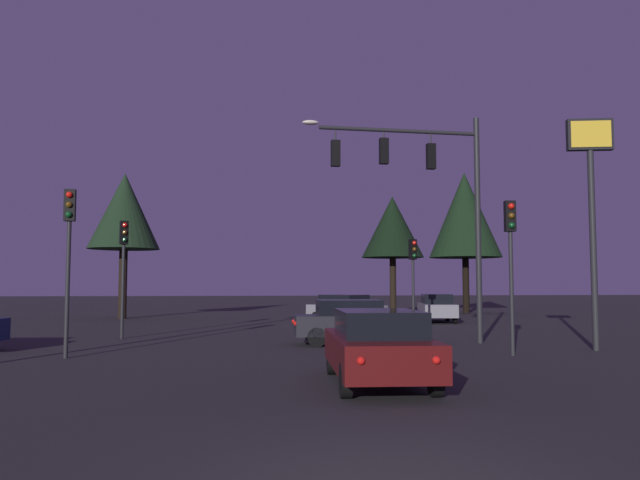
{
  "coord_description": "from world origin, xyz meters",
  "views": [
    {
      "loc": [
        -1.47,
        -6.08,
        2.05
      ],
      "look_at": [
        1.3,
        16.08,
        3.65
      ],
      "focal_mm": 34.93,
      "sensor_mm": 36.0,
      "label": 1
    }
  ],
  "objects_px": {
    "traffic_light_corner_left": "(511,246)",
    "tree_behind_sign": "(465,215)",
    "car_far_lane": "(345,309)",
    "store_sign_illuminated": "(591,181)",
    "car_crossing_right": "(352,321)",
    "tree_center_horizon": "(392,227)",
    "tree_left_far": "(124,212)",
    "car_parked_lot": "(437,307)",
    "traffic_light_corner_right": "(413,266)",
    "traffic_light_median": "(124,255)",
    "car_nearside_lane": "(378,345)",
    "traffic_signal_mast_arm": "(427,183)",
    "traffic_light_far_side": "(69,239)"
  },
  "relations": [
    {
      "from": "store_sign_illuminated",
      "to": "tree_behind_sign",
      "type": "bearing_deg",
      "value": 78.43
    },
    {
      "from": "car_nearside_lane",
      "to": "store_sign_illuminated",
      "type": "distance_m",
      "value": 10.84
    },
    {
      "from": "traffic_signal_mast_arm",
      "to": "tree_center_horizon",
      "type": "xyz_separation_m",
      "value": [
        3.26,
        18.29,
        0.16
      ]
    },
    {
      "from": "traffic_light_far_side",
      "to": "car_parked_lot",
      "type": "distance_m",
      "value": 21.58
    },
    {
      "from": "traffic_light_corner_right",
      "to": "traffic_light_corner_left",
      "type": "bearing_deg",
      "value": -88.54
    },
    {
      "from": "car_crossing_right",
      "to": "car_parked_lot",
      "type": "height_order",
      "value": "same"
    },
    {
      "from": "traffic_signal_mast_arm",
      "to": "traffic_light_median",
      "type": "xyz_separation_m",
      "value": [
        -10.89,
        3.48,
        -2.41
      ]
    },
    {
      "from": "traffic_light_median",
      "to": "car_nearside_lane",
      "type": "xyz_separation_m",
      "value": [
        7.28,
        -11.79,
        -2.37
      ]
    },
    {
      "from": "traffic_signal_mast_arm",
      "to": "traffic_light_median",
      "type": "bearing_deg",
      "value": 162.27
    },
    {
      "from": "traffic_signal_mast_arm",
      "to": "traffic_light_corner_right",
      "type": "height_order",
      "value": "traffic_signal_mast_arm"
    },
    {
      "from": "car_parked_lot",
      "to": "tree_center_horizon",
      "type": "bearing_deg",
      "value": 98.46
    },
    {
      "from": "car_nearside_lane",
      "to": "car_far_lane",
      "type": "bearing_deg",
      "value": 82.51
    },
    {
      "from": "traffic_light_corner_right",
      "to": "store_sign_illuminated",
      "type": "height_order",
      "value": "store_sign_illuminated"
    },
    {
      "from": "traffic_light_corner_right",
      "to": "traffic_light_median",
      "type": "relative_size",
      "value": 0.9
    },
    {
      "from": "traffic_light_corner_right",
      "to": "traffic_light_median",
      "type": "bearing_deg",
      "value": -169.04
    },
    {
      "from": "traffic_light_median",
      "to": "car_nearside_lane",
      "type": "bearing_deg",
      "value": -58.32
    },
    {
      "from": "traffic_light_corner_left",
      "to": "tree_center_horizon",
      "type": "bearing_deg",
      "value": 85.06
    },
    {
      "from": "traffic_light_corner_left",
      "to": "traffic_light_corner_right",
      "type": "relative_size",
      "value": 1.11
    },
    {
      "from": "traffic_light_corner_right",
      "to": "car_far_lane",
      "type": "bearing_deg",
      "value": 114.16
    },
    {
      "from": "tree_center_horizon",
      "to": "tree_left_far",
      "type": "bearing_deg",
      "value": -178.4
    },
    {
      "from": "car_far_lane",
      "to": "tree_behind_sign",
      "type": "bearing_deg",
      "value": 47.24
    },
    {
      "from": "store_sign_illuminated",
      "to": "traffic_light_corner_left",
      "type": "bearing_deg",
      "value": -162.26
    },
    {
      "from": "traffic_light_corner_left",
      "to": "tree_left_far",
      "type": "distance_m",
      "value": 26.42
    },
    {
      "from": "traffic_light_corner_left",
      "to": "tree_center_horizon",
      "type": "xyz_separation_m",
      "value": [
        1.91,
        22.04,
        2.57
      ]
    },
    {
      "from": "traffic_light_corner_left",
      "to": "tree_behind_sign",
      "type": "bearing_deg",
      "value": 72.37
    },
    {
      "from": "car_parked_lot",
      "to": "tree_behind_sign",
      "type": "bearing_deg",
      "value": 61.93
    },
    {
      "from": "traffic_light_median",
      "to": "car_far_lane",
      "type": "bearing_deg",
      "value": 36.57
    },
    {
      "from": "store_sign_illuminated",
      "to": "tree_left_far",
      "type": "relative_size",
      "value": 0.83
    },
    {
      "from": "traffic_signal_mast_arm",
      "to": "traffic_light_median",
      "type": "relative_size",
      "value": 1.79
    },
    {
      "from": "traffic_light_far_side",
      "to": "tree_behind_sign",
      "type": "bearing_deg",
      "value": 50.26
    },
    {
      "from": "traffic_signal_mast_arm",
      "to": "car_parked_lot",
      "type": "distance_m",
      "value": 13.67
    },
    {
      "from": "tree_left_far",
      "to": "tree_center_horizon",
      "type": "distance_m",
      "value": 16.82
    },
    {
      "from": "traffic_light_corner_right",
      "to": "tree_center_horizon",
      "type": "distance_m",
      "value": 12.99
    },
    {
      "from": "car_parked_lot",
      "to": "tree_left_far",
      "type": "distance_m",
      "value": 19.46
    },
    {
      "from": "car_parked_lot",
      "to": "tree_center_horizon",
      "type": "distance_m",
      "value": 7.97
    },
    {
      "from": "traffic_light_corner_right",
      "to": "traffic_light_median",
      "type": "distance_m",
      "value": 12.23
    },
    {
      "from": "car_nearside_lane",
      "to": "tree_center_horizon",
      "type": "xyz_separation_m",
      "value": [
        6.87,
        26.6,
        4.94
      ]
    },
    {
      "from": "car_crossing_right",
      "to": "traffic_light_corner_left",
      "type": "bearing_deg",
      "value": -44.73
    },
    {
      "from": "car_crossing_right",
      "to": "tree_center_horizon",
      "type": "xyz_separation_m",
      "value": [
        5.9,
        18.08,
        4.95
      ]
    },
    {
      "from": "traffic_light_far_side",
      "to": "car_far_lane",
      "type": "relative_size",
      "value": 1.12
    },
    {
      "from": "car_far_lane",
      "to": "store_sign_illuminated",
      "type": "relative_size",
      "value": 0.58
    },
    {
      "from": "traffic_light_median",
      "to": "tree_behind_sign",
      "type": "relative_size",
      "value": 0.44
    },
    {
      "from": "tree_behind_sign",
      "to": "traffic_signal_mast_arm",
      "type": "bearing_deg",
      "value": -113.33
    },
    {
      "from": "car_far_lane",
      "to": "car_parked_lot",
      "type": "bearing_deg",
      "value": 14.49
    },
    {
      "from": "car_crossing_right",
      "to": "car_far_lane",
      "type": "bearing_deg",
      "value": 81.72
    },
    {
      "from": "car_far_lane",
      "to": "tree_center_horizon",
      "type": "xyz_separation_m",
      "value": [
        4.36,
        7.55,
        4.94
      ]
    },
    {
      "from": "traffic_light_median",
      "to": "car_far_lane",
      "type": "height_order",
      "value": "traffic_light_median"
    },
    {
      "from": "traffic_signal_mast_arm",
      "to": "tree_left_far",
      "type": "bearing_deg",
      "value": 127.23
    },
    {
      "from": "tree_behind_sign",
      "to": "tree_left_far",
      "type": "xyz_separation_m",
      "value": [
        -23.19,
        -4.56,
        -0.63
      ]
    },
    {
      "from": "car_far_lane",
      "to": "car_crossing_right",
      "type": "bearing_deg",
      "value": -98.28
    }
  ]
}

